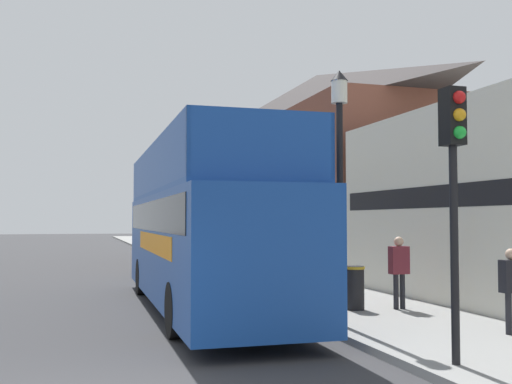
% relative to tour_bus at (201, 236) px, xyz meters
% --- Properties ---
extents(ground_plane, '(144.00, 144.00, 0.00)m').
position_rel_tour_bus_xyz_m(ground_plane, '(-3.34, 13.26, -1.83)').
color(ground_plane, '#333335').
extents(sidewalk, '(3.87, 108.00, 0.14)m').
position_rel_tour_bus_xyz_m(sidewalk, '(3.60, 10.26, -1.76)').
color(sidewalk, gray).
rests_on(sidewalk, ground_plane).
extents(brick_terrace_rear, '(6.00, 18.19, 9.50)m').
position_rel_tour_bus_xyz_m(brick_terrace_rear, '(8.53, 12.89, 2.92)').
color(brick_terrace_rear, brown).
rests_on(brick_terrace_rear, ground_plane).
extents(tour_bus, '(2.72, 11.47, 4.05)m').
position_rel_tour_bus_xyz_m(tour_bus, '(0.00, 0.00, 0.00)').
color(tour_bus, '#19479E').
rests_on(tour_bus, ground_plane).
extents(parked_car_ahead_of_bus, '(1.85, 4.28, 1.44)m').
position_rel_tour_bus_xyz_m(parked_car_ahead_of_bus, '(0.56, 8.39, -1.15)').
color(parked_car_ahead_of_bus, black).
rests_on(parked_car_ahead_of_bus, ground_plane).
extents(pedestrian_second, '(0.41, 0.22, 1.56)m').
position_rel_tour_bus_xyz_m(pedestrian_second, '(4.63, -5.55, -0.75)').
color(pedestrian_second, '#232328').
rests_on(pedestrian_second, sidewalk).
extents(pedestrian_third, '(0.44, 0.24, 1.69)m').
position_rel_tour_bus_xyz_m(pedestrian_third, '(4.26, -2.21, -0.67)').
color(pedestrian_third, '#232328').
rests_on(pedestrian_third, sidewalk).
extents(traffic_signal, '(0.28, 0.42, 4.02)m').
position_rel_tour_bus_xyz_m(traffic_signal, '(2.26, -7.24, 1.25)').
color(traffic_signal, black).
rests_on(traffic_signal, sidewalk).
extents(lamp_post_nearest, '(0.35, 0.35, 5.09)m').
position_rel_tour_bus_xyz_m(lamp_post_nearest, '(2.03, -3.80, 1.79)').
color(lamp_post_nearest, black).
rests_on(lamp_post_nearest, sidewalk).
extents(lamp_post_second, '(0.35, 0.35, 4.63)m').
position_rel_tour_bus_xyz_m(lamp_post_second, '(2.16, 4.28, 1.51)').
color(lamp_post_second, black).
rests_on(lamp_post_second, sidewalk).
extents(litter_bin, '(0.48, 0.48, 1.01)m').
position_rel_tour_bus_xyz_m(litter_bin, '(3.23, -2.00, -1.15)').
color(litter_bin, black).
rests_on(litter_bin, sidewalk).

